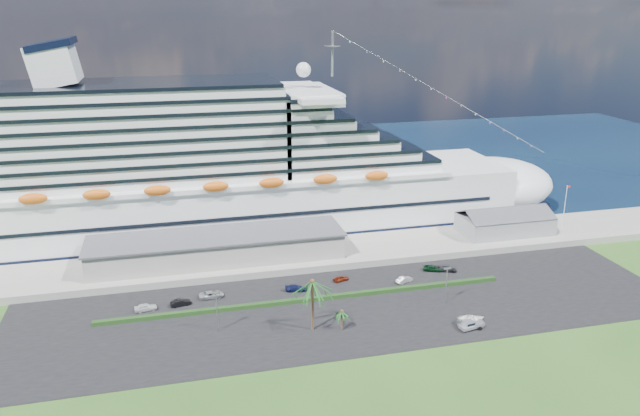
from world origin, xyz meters
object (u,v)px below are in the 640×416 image
object	(u,v)px
pickup_truck	(471,325)
boat_trailer	(471,319)
parked_car_3	(296,288)
cruise_ship	(220,174)

from	to	relation	value
pickup_truck	boat_trailer	size ratio (longest dim) A/B	0.84
parked_car_3	pickup_truck	bearing A→B (deg)	-121.10
boat_trailer	parked_car_3	bearing A→B (deg)	142.75
parked_car_3	boat_trailer	world-z (taller)	boat_trailer
pickup_truck	boat_trailer	world-z (taller)	boat_trailer
parked_car_3	boat_trailer	size ratio (longest dim) A/B	0.76
boat_trailer	cruise_ship	bearing A→B (deg)	123.01
cruise_ship	boat_trailer	distance (m)	79.74
cruise_ship	pickup_truck	distance (m)	80.79
cruise_ship	parked_car_3	distance (m)	46.74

